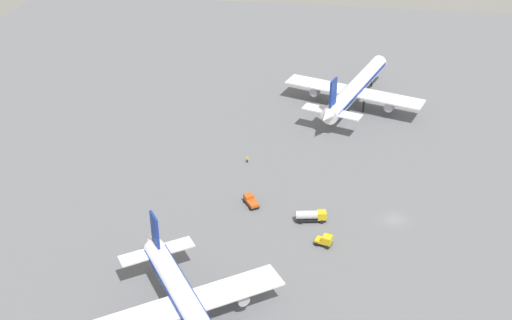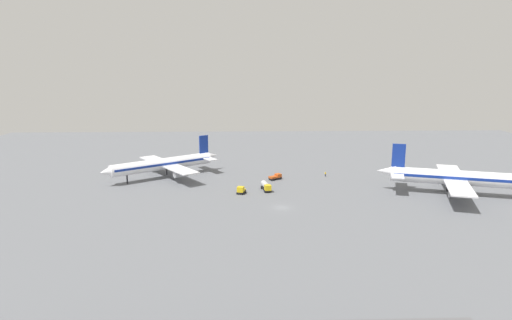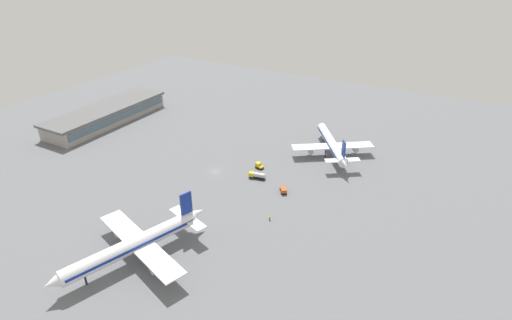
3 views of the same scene
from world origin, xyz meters
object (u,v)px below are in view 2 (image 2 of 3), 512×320
at_px(baggage_tug, 241,190).
at_px(fuel_truck, 266,186).
at_px(pushback_tractor, 276,177).
at_px(ground_crew_worker, 325,174).
at_px(airplane_taxiing, 460,178).
at_px(airplane_at_gate, 164,164).

xyz_separation_m(baggage_tug, fuel_truck, (7.76, 3.48, 0.23)).
relative_size(pushback_tractor, fuel_truck, 0.72).
xyz_separation_m(baggage_tug, ground_crew_worker, (29.49, 20.57, -0.31)).
xyz_separation_m(airplane_taxiing, pushback_tractor, (-53.25, 20.50, -4.39)).
height_order(pushback_tractor, ground_crew_worker, pushback_tractor).
bearing_deg(baggage_tug, pushback_tractor, 162.00).
distance_m(baggage_tug, ground_crew_worker, 35.96).
height_order(airplane_at_gate, airplane_taxiing, airplane_taxiing).
bearing_deg(fuel_truck, airplane_taxiing, 71.80).
distance_m(airplane_taxiing, fuel_truck, 57.89).
height_order(baggage_tug, fuel_truck, fuel_truck).
relative_size(baggage_tug, pushback_tractor, 0.77).
bearing_deg(airplane_taxiing, pushback_tractor, 176.94).
bearing_deg(fuel_truck, airplane_at_gate, -127.99).
relative_size(airplane_taxiing, ground_crew_worker, 28.26).
distance_m(airplane_at_gate, pushback_tractor, 38.78).
bearing_deg(pushback_tractor, fuel_truck, -140.69).
distance_m(baggage_tug, pushback_tractor, 20.57).
relative_size(airplane_at_gate, airplane_taxiing, 0.80).
bearing_deg(pushback_tractor, baggage_tug, -158.86).
bearing_deg(airplane_at_gate, pushback_tractor, 138.89).
distance_m(baggage_tug, fuel_truck, 8.50).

